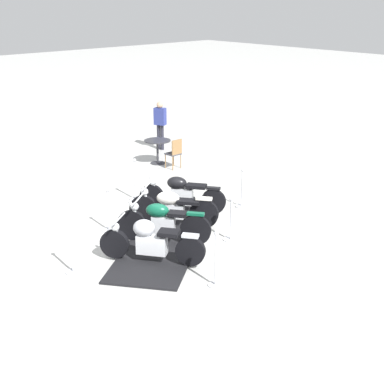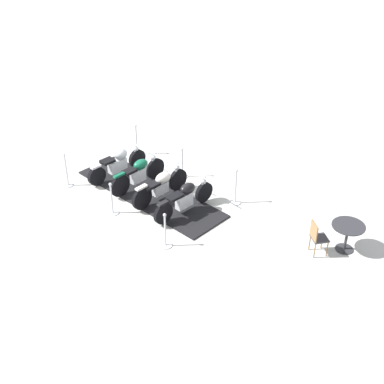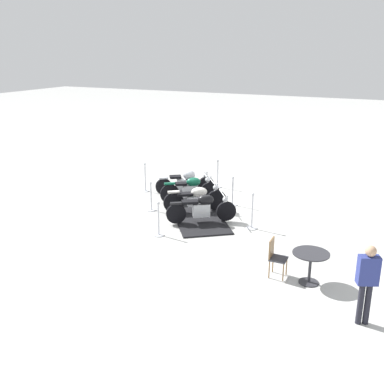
# 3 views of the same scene
# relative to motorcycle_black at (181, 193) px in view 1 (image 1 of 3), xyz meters

# --- Properties ---
(ground_plane) EXTENTS (80.00, 80.00, 0.00)m
(ground_plane) POSITION_rel_motorcycle_black_xyz_m (1.18, 0.92, -0.52)
(ground_plane) COLOR silver
(display_platform) EXTENTS (5.09, 4.31, 0.05)m
(display_platform) POSITION_rel_motorcycle_black_xyz_m (1.18, 0.92, -0.50)
(display_platform) COLOR black
(display_platform) RESTS_ON ground_plane
(motorcycle_black) EXTENTS (1.38, 1.91, 0.93)m
(motorcycle_black) POSITION_rel_motorcycle_black_xyz_m (0.00, 0.00, 0.00)
(motorcycle_black) COLOR black
(motorcycle_black) RESTS_ON display_platform
(motorcycle_cream) EXTENTS (1.36, 1.80, 1.01)m
(motorcycle_cream) POSITION_rel_motorcycle_black_xyz_m (0.80, 0.59, -0.00)
(motorcycle_cream) COLOR black
(motorcycle_cream) RESTS_ON display_platform
(motorcycle_forest) EXTENTS (1.34, 1.78, 1.01)m
(motorcycle_forest) POSITION_rel_motorcycle_black_xyz_m (1.61, 1.18, 0.02)
(motorcycle_forest) COLOR black
(motorcycle_forest) RESTS_ON display_platform
(motorcycle_chrome) EXTENTS (1.37, 1.91, 0.91)m
(motorcycle_chrome) POSITION_rel_motorcycle_black_xyz_m (2.41, 1.77, -0.01)
(motorcycle_chrome) COLOR black
(motorcycle_chrome) RESTS_ON display_platform
(stanchion_right_front) EXTENTS (0.35, 0.35, 1.15)m
(stanchion_right_front) POSITION_rel_motorcycle_black_xyz_m (0.26, -1.55, -0.17)
(stanchion_right_front) COLOR silver
(stanchion_right_front) RESTS_ON ground_plane
(stanchion_left_front) EXTENTS (0.35, 0.35, 1.04)m
(stanchion_left_front) POSITION_rel_motorcycle_black_xyz_m (-1.44, 0.76, -0.21)
(stanchion_left_front) COLOR silver
(stanchion_left_front) RESTS_ON ground_plane
(stanchion_left_rear) EXTENTS (0.30, 0.30, 1.13)m
(stanchion_left_rear) POSITION_rel_motorcycle_black_xyz_m (2.11, 3.38, -0.13)
(stanchion_left_rear) COLOR silver
(stanchion_left_rear) RESTS_ON ground_plane
(stanchion_right_mid) EXTENTS (0.35, 0.35, 1.06)m
(stanchion_right_mid) POSITION_rel_motorcycle_black_xyz_m (2.03, -0.24, -0.21)
(stanchion_right_mid) COLOR silver
(stanchion_right_mid) RESTS_ON ground_plane
(stanchion_left_mid) EXTENTS (0.36, 0.36, 1.02)m
(stanchion_left_mid) POSITION_rel_motorcycle_black_xyz_m (0.33, 2.07, -0.22)
(stanchion_left_mid) COLOR silver
(stanchion_left_mid) RESTS_ON ground_plane
(stanchion_right_rear) EXTENTS (0.34, 0.34, 1.13)m
(stanchion_right_rear) POSITION_rel_motorcycle_black_xyz_m (3.81, 1.07, -0.16)
(stanchion_right_rear) COLOR silver
(stanchion_right_rear) RESTS_ON ground_plane
(cafe_table) EXTENTS (0.86, 0.86, 0.78)m
(cafe_table) POSITION_rel_motorcycle_black_xyz_m (-2.40, -3.84, 0.07)
(cafe_table) COLOR #2D2D33
(cafe_table) RESTS_ON ground_plane
(cafe_chair_near_table) EXTENTS (0.41, 0.41, 0.96)m
(cafe_chair_near_table) POSITION_rel_motorcycle_black_xyz_m (-2.42, -3.02, 0.03)
(cafe_chair_near_table) COLOR olive
(cafe_chair_near_table) RESTS_ON ground_plane
(bystander_person) EXTENTS (0.36, 0.45, 1.70)m
(bystander_person) POSITION_rel_motorcycle_black_xyz_m (-3.60, -5.15, 0.50)
(bystander_person) COLOR #23232D
(bystander_person) RESTS_ON ground_plane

